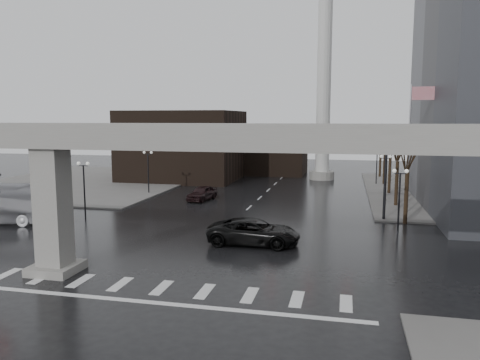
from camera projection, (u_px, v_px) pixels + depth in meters
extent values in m
plane|color=black|center=(169.00, 281.00, 25.88)|extent=(160.00, 160.00, 0.00)
cube|color=#63615E|center=(90.00, 181.00, 66.37)|extent=(28.00, 36.00, 0.15)
cube|color=gray|center=(166.00, 137.00, 24.82)|extent=(48.00, 2.20, 1.40)
cube|color=gray|center=(53.00, 211.00, 26.93)|extent=(1.60, 1.60, 7.30)
cube|color=gray|center=(56.00, 268.00, 27.38)|extent=(2.60, 2.60, 0.50)
cube|color=black|center=(184.00, 145.00, 68.89)|extent=(16.00, 14.00, 10.00)
cube|color=black|center=(274.00, 149.00, 76.06)|extent=(10.00, 10.00, 8.00)
cylinder|color=beige|center=(324.00, 76.00, 67.06)|extent=(2.00, 2.00, 30.00)
cylinder|color=gray|center=(322.00, 175.00, 68.95)|extent=(3.60, 3.60, 1.20)
cylinder|color=black|center=(385.00, 176.00, 40.72)|extent=(0.24, 0.24, 8.00)
cylinder|color=black|center=(317.00, 138.00, 41.61)|extent=(12.00, 0.18, 0.18)
cube|color=black|center=(351.00, 146.00, 41.04)|extent=(0.35, 0.30, 1.00)
cube|color=black|center=(311.00, 145.00, 41.81)|extent=(0.35, 0.30, 1.00)
cube|color=black|center=(272.00, 145.00, 42.57)|extent=(0.35, 0.30, 1.00)
sphere|color=#FF0C05|center=(351.00, 143.00, 40.83)|extent=(0.20, 0.20, 0.20)
cube|color=#0D5F15|center=(369.00, 141.00, 40.65)|extent=(1.80, 0.05, 0.35)
cube|color=#0D5F15|center=(294.00, 140.00, 42.08)|extent=(1.80, 0.05, 0.35)
cylinder|color=silver|center=(408.00, 151.00, 43.06)|extent=(0.12, 0.12, 12.00)
cube|color=#A9121E|center=(423.00, 93.00, 42.16)|extent=(2.00, 0.03, 1.20)
cylinder|color=black|center=(399.00, 204.00, 36.13)|extent=(0.14, 0.14, 4.80)
cube|color=black|center=(400.00, 174.00, 35.82)|extent=(0.90, 0.06, 0.06)
sphere|color=silver|center=(394.00, 171.00, 35.90)|extent=(0.32, 0.32, 0.32)
sphere|color=silver|center=(407.00, 171.00, 35.70)|extent=(0.32, 0.32, 0.32)
cylinder|color=black|center=(385.00, 180.00, 49.67)|extent=(0.14, 0.14, 4.80)
cube|color=black|center=(386.00, 158.00, 49.36)|extent=(0.90, 0.06, 0.06)
sphere|color=silver|center=(381.00, 156.00, 49.43)|extent=(0.32, 0.32, 0.32)
sphere|color=silver|center=(390.00, 157.00, 49.23)|extent=(0.32, 0.32, 0.32)
cylinder|color=black|center=(377.00, 167.00, 63.20)|extent=(0.14, 0.14, 4.80)
cube|color=black|center=(377.00, 150.00, 62.89)|extent=(0.90, 0.06, 0.06)
sphere|color=silver|center=(374.00, 148.00, 62.96)|extent=(0.32, 0.32, 0.32)
sphere|color=silver|center=(381.00, 148.00, 62.77)|extent=(0.32, 0.32, 0.32)
cylinder|color=black|center=(84.00, 192.00, 42.06)|extent=(0.14, 0.14, 4.80)
cube|color=black|center=(83.00, 166.00, 41.75)|extent=(0.90, 0.06, 0.06)
sphere|color=silver|center=(79.00, 163.00, 41.82)|extent=(0.32, 0.32, 0.32)
sphere|color=silver|center=(88.00, 164.00, 41.62)|extent=(0.32, 0.32, 0.32)
cylinder|color=black|center=(148.00, 174.00, 55.59)|extent=(0.14, 0.14, 4.80)
cube|color=black|center=(148.00, 154.00, 55.28)|extent=(0.90, 0.06, 0.06)
sphere|color=silver|center=(144.00, 152.00, 55.36)|extent=(0.32, 0.32, 0.32)
sphere|color=silver|center=(151.00, 152.00, 55.16)|extent=(0.32, 0.32, 0.32)
cylinder|color=black|center=(187.00, 163.00, 69.13)|extent=(0.14, 0.14, 4.80)
cube|color=black|center=(187.00, 147.00, 68.82)|extent=(0.90, 0.06, 0.06)
sphere|color=silver|center=(184.00, 146.00, 68.89)|extent=(0.32, 0.32, 0.32)
sphere|color=silver|center=(190.00, 146.00, 68.69)|extent=(0.32, 0.32, 0.32)
cylinder|color=black|center=(406.00, 197.00, 39.80)|extent=(0.34, 0.34, 4.55)
cylinder|color=black|center=(408.00, 154.00, 39.30)|extent=(0.12, 1.52, 2.98)
cylinder|color=black|center=(414.00, 156.00, 39.47)|extent=(0.83, 1.14, 2.51)
cylinder|color=black|center=(397.00, 184.00, 47.52)|extent=(0.34, 0.34, 4.66)
cylinder|color=black|center=(398.00, 146.00, 47.02)|extent=(0.12, 1.55, 3.05)
cylinder|color=black|center=(403.00, 149.00, 47.18)|extent=(0.85, 1.16, 2.57)
cylinder|color=black|center=(390.00, 174.00, 55.25)|extent=(0.34, 0.34, 4.76)
cylinder|color=black|center=(391.00, 141.00, 54.74)|extent=(0.12, 1.59, 3.11)
cylinder|color=black|center=(395.00, 143.00, 54.90)|extent=(0.86, 1.18, 2.62)
cylinder|color=black|center=(384.00, 167.00, 62.98)|extent=(0.34, 0.34, 4.87)
cylinder|color=black|center=(386.00, 137.00, 62.45)|extent=(0.12, 1.62, 3.18)
cylinder|color=black|center=(389.00, 139.00, 62.62)|extent=(0.88, 1.20, 2.68)
cylinder|color=black|center=(380.00, 161.00, 70.70)|extent=(0.34, 0.34, 4.97)
cylinder|color=black|center=(381.00, 134.00, 70.17)|extent=(0.12, 1.65, 3.25)
cylinder|color=black|center=(385.00, 136.00, 70.33)|extent=(0.89, 1.23, 2.74)
imported|color=black|center=(254.00, 232.00, 33.34)|extent=(6.61, 3.08, 1.83)
imported|color=black|center=(202.00, 193.00, 51.36)|extent=(2.67, 4.93, 1.59)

